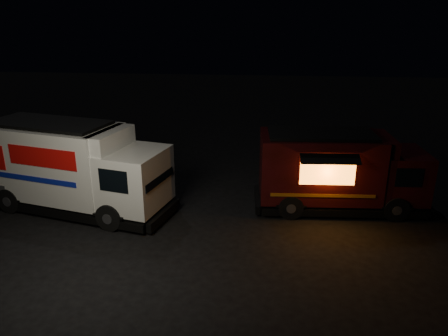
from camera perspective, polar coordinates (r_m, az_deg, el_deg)
ground at (r=15.45m, az=-2.27°, el=-8.21°), size 80.00×80.00×0.00m
white_truck at (r=17.39m, az=-18.84°, el=0.06°), size 7.87×4.24×3.39m
red_truck at (r=17.21m, az=15.07°, el=-0.38°), size 6.64×2.75×3.03m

